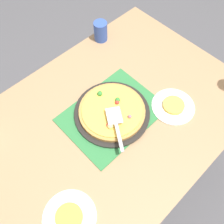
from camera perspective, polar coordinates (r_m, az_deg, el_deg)
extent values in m
plane|color=#4C4C51|center=(1.92, 0.00, -11.70)|extent=(8.00, 8.00, 0.00)
cube|color=#9E7A56|center=(1.25, 0.00, -0.81)|extent=(1.40, 1.00, 0.03)
cube|color=#9E7A56|center=(2.02, 4.58, 12.84)|extent=(0.07, 0.07, 0.72)
cube|color=#2D753D|center=(1.23, 0.00, -0.40)|extent=(0.48, 0.36, 0.01)
cylinder|color=black|center=(1.23, 0.00, -0.17)|extent=(0.38, 0.38, 0.01)
cylinder|color=#B78442|center=(1.21, 0.00, 0.24)|extent=(0.33, 0.33, 0.02)
cylinder|color=#EAB747|center=(1.20, 0.00, 0.56)|extent=(0.30, 0.30, 0.01)
sphere|color=#E5CC7F|center=(1.14, -0.41, -3.27)|extent=(0.03, 0.03, 0.03)
sphere|color=#338433|center=(1.24, -2.85, 4.31)|extent=(0.03, 0.03, 0.03)
sphere|color=#338433|center=(1.22, 1.32, 2.84)|extent=(0.03, 0.03, 0.03)
sphere|color=red|center=(1.15, -0.95, -3.08)|extent=(0.02, 0.02, 0.02)
sphere|color=#B76675|center=(1.17, 4.16, -1.07)|extent=(0.02, 0.02, 0.02)
sphere|color=red|center=(1.21, 1.19, 2.25)|extent=(0.02, 0.02, 0.02)
cylinder|color=white|center=(1.09, -9.85, -23.06)|extent=(0.22, 0.22, 0.01)
cylinder|color=white|center=(1.29, 14.03, 1.25)|extent=(0.22, 0.22, 0.01)
cylinder|color=gold|center=(1.08, -9.96, -22.97)|extent=(0.11, 0.11, 0.02)
cylinder|color=#EAB747|center=(1.28, 14.15, 1.56)|extent=(0.11, 0.11, 0.02)
cylinder|color=#3351AD|center=(1.54, -2.68, 18.30)|extent=(0.08, 0.08, 0.12)
cube|color=silver|center=(1.15, 0.49, -0.85)|extent=(0.11, 0.11, 0.00)
cube|color=#B2B2B7|center=(1.10, 1.69, -5.95)|extent=(0.09, 0.13, 0.01)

